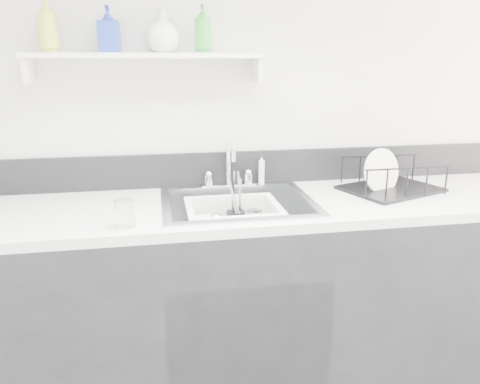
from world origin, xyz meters
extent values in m
cube|color=silver|center=(0.00, 1.49, 1.30)|extent=(3.50, 0.02, 2.60)
cube|color=black|center=(0.00, 1.19, 0.44)|extent=(3.20, 0.62, 0.88)
cube|color=white|center=(0.00, 1.19, 0.90)|extent=(3.20, 0.62, 0.04)
cube|color=black|center=(0.00, 1.49, 1.00)|extent=(3.20, 0.02, 0.16)
cube|color=silver|center=(0.00, 1.44, 0.93)|extent=(0.26, 0.06, 0.02)
cylinder|color=silver|center=(-0.10, 1.44, 0.96)|extent=(0.04, 0.04, 0.05)
cylinder|color=silver|center=(0.10, 1.44, 0.96)|extent=(0.04, 0.04, 0.05)
cylinder|color=silver|center=(0.00, 1.44, 1.03)|extent=(0.02, 0.02, 0.20)
cylinder|color=silver|center=(0.00, 1.37, 1.14)|extent=(0.02, 0.15, 0.02)
cylinder|color=white|center=(0.16, 1.44, 0.99)|extent=(0.03, 0.03, 0.14)
cube|color=silver|center=(-0.35, 1.42, 1.52)|extent=(1.00, 0.16, 0.02)
cube|color=silver|center=(-0.83, 1.42, 1.46)|extent=(0.02, 0.14, 0.10)
cube|color=silver|center=(0.13, 1.42, 1.46)|extent=(0.02, 0.14, 0.10)
cylinder|color=white|center=(-0.12, 1.17, 0.77)|extent=(0.20, 0.20, 0.01)
cylinder|color=white|center=(-0.12, 1.17, 0.79)|extent=(0.19, 0.19, 0.01)
cylinder|color=white|center=(-0.13, 1.17, 0.82)|extent=(0.22, 0.22, 0.08)
cylinder|color=black|center=(0.00, 1.22, 0.82)|extent=(0.08, 0.08, 0.10)
cylinder|color=silver|center=(-0.02, 1.23, 0.91)|extent=(0.01, 0.05, 0.20)
cylinder|color=silver|center=(0.01, 1.21, 0.90)|extent=(0.02, 0.04, 0.19)
cylinder|color=black|center=(-0.01, 1.23, 0.93)|extent=(0.01, 0.06, 0.23)
cylinder|color=white|center=(0.08, 1.22, 0.82)|extent=(0.07, 0.07, 0.10)
cylinder|color=white|center=(-0.45, 0.97, 0.97)|extent=(0.09, 0.09, 0.10)
imported|color=white|center=(0.06, 1.13, 0.78)|extent=(0.12, 0.12, 0.03)
imported|color=#BACF38|center=(-0.74, 1.41, 1.64)|extent=(0.10, 0.10, 0.21)
imported|color=#1D339F|center=(-0.50, 1.41, 1.62)|extent=(0.09, 0.09, 0.18)
imported|color=silver|center=(-0.28, 1.42, 1.62)|extent=(0.14, 0.14, 0.18)
imported|color=green|center=(-0.11, 1.41, 1.63)|extent=(0.09, 0.09, 0.20)
camera|label=1|loc=(-0.33, -0.68, 1.51)|focal=35.00mm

